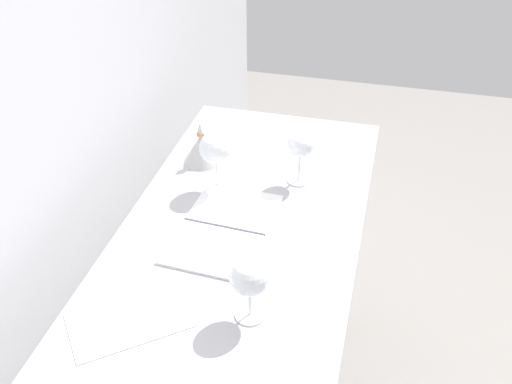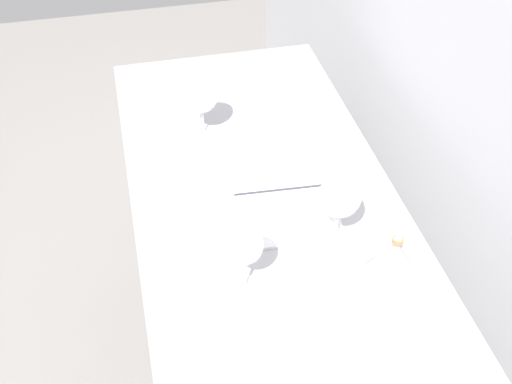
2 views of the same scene
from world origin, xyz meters
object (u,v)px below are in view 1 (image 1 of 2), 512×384
(wine_glass_near_right, at_px, (300,146))
(open_notebook, at_px, (224,228))
(wine_glass_near_left, at_px, (250,277))
(tasting_sheet_upper, at_px, (129,320))
(wine_glass_far_right, at_px, (216,150))
(decanter_funnel, at_px, (201,149))

(wine_glass_near_right, height_order, open_notebook, wine_glass_near_right)
(wine_glass_near_right, distance_m, wine_glass_near_left, 0.57)
(tasting_sheet_upper, bearing_deg, wine_glass_far_right, -42.35)
(open_notebook, relative_size, decanter_funnel, 2.78)
(wine_glass_near_right, relative_size, open_notebook, 0.44)
(decanter_funnel, bearing_deg, open_notebook, -152.00)
(wine_glass_near_right, bearing_deg, wine_glass_far_right, 111.23)
(wine_glass_near_left, distance_m, open_notebook, 0.35)
(wine_glass_near_right, xyz_separation_m, open_notebook, (-0.28, 0.15, -0.12))
(wine_glass_near_left, height_order, open_notebook, wine_glass_near_left)
(wine_glass_near_right, height_order, wine_glass_near_left, wine_glass_near_right)
(decanter_funnel, bearing_deg, wine_glass_far_right, -144.24)
(wine_glass_far_right, xyz_separation_m, wine_glass_near_left, (-0.48, -0.23, -0.01))
(wine_glass_near_left, bearing_deg, decanter_funnel, 27.56)
(wine_glass_near_right, height_order, wine_glass_far_right, wine_glass_far_right)
(wine_glass_far_right, xyz_separation_m, open_notebook, (-0.19, -0.08, -0.13))
(wine_glass_near_right, bearing_deg, wine_glass_near_left, 179.32)
(open_notebook, bearing_deg, wine_glass_near_right, -25.28)
(wine_glass_near_right, height_order, decanter_funnel, wine_glass_near_right)
(wine_glass_near_right, relative_size, wine_glass_near_left, 1.01)
(wine_glass_near_left, distance_m, decanter_funnel, 0.68)
(wine_glass_far_right, bearing_deg, open_notebook, -157.71)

